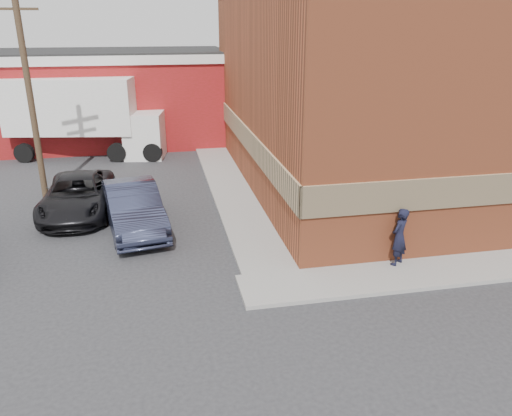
{
  "coord_description": "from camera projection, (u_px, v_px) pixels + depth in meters",
  "views": [
    {
      "loc": [
        -2.5,
        -13.13,
        7.26
      ],
      "look_at": [
        0.44,
        1.52,
        1.65
      ],
      "focal_mm": 35.0,
      "sensor_mm": 36.0,
      "label": 1
    }
  ],
  "objects": [
    {
      "name": "sidewalk_west",
      "position": [
        228.0,
        184.0,
        23.42
      ],
      "size": [
        1.8,
        18.0,
        0.12
      ],
      "primitive_type": "cube",
      "color": "gray",
      "rests_on": "ground"
    },
    {
      "name": "suv_a",
      "position": [
        77.0,
        195.0,
        19.84
      ],
      "size": [
        2.65,
        5.52,
        1.52
      ],
      "primitive_type": "imported",
      "rotation": [
        0.0,
        0.0,
        -0.02
      ],
      "color": "black",
      "rests_on": "ground"
    },
    {
      "name": "sedan",
      "position": [
        133.0,
        207.0,
        18.26
      ],
      "size": [
        2.66,
        5.43,
        1.71
      ],
      "primitive_type": "imported",
      "rotation": [
        0.0,
        0.0,
        0.17
      ],
      "color": "#292E45",
      "rests_on": "ground"
    },
    {
      "name": "man",
      "position": [
        399.0,
        237.0,
        15.32
      ],
      "size": [
        0.81,
        0.76,
        1.85
      ],
      "primitive_type": "imported",
      "rotation": [
        0.0,
        0.0,
        3.79
      ],
      "color": "black",
      "rests_on": "sidewalk_south"
    },
    {
      "name": "sidewalk_south",
      "position": [
        492.0,
        266.0,
        15.61
      ],
      "size": [
        16.0,
        1.8,
        0.12
      ],
      "primitive_type": "cube",
      "color": "gray",
      "rests_on": "ground"
    },
    {
      "name": "warehouse",
      "position": [
        98.0,
        96.0,
        31.33
      ],
      "size": [
        16.3,
        8.3,
        5.6
      ],
      "color": "maroon",
      "rests_on": "ground"
    },
    {
      "name": "brick_building",
      "position": [
        393.0,
        80.0,
        23.25
      ],
      "size": [
        14.25,
        18.25,
        9.36
      ],
      "color": "#AC4F2C",
      "rests_on": "ground"
    },
    {
      "name": "box_truck",
      "position": [
        88.0,
        112.0,
        27.59
      ],
      "size": [
        9.24,
        4.14,
        4.4
      ],
      "rotation": [
        0.0,
        0.0,
        -0.17
      ],
      "color": "white",
      "rests_on": "ground"
    },
    {
      "name": "utility_pole",
      "position": [
        29.0,
        87.0,
        20.28
      ],
      "size": [
        2.0,
        0.26,
        9.0
      ],
      "color": "#4B3825",
      "rests_on": "ground"
    },
    {
      "name": "ground",
      "position": [
        252.0,
        277.0,
        15.07
      ],
      "size": [
        90.0,
        90.0,
        0.0
      ],
      "primitive_type": "plane",
      "color": "#28282B",
      "rests_on": "ground"
    }
  ]
}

